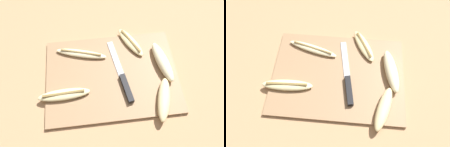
{
  "view_description": "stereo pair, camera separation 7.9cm",
  "coord_description": "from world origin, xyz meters",
  "views": [
    {
      "loc": [
        -0.04,
        -0.38,
        0.72
      ],
      "look_at": [
        0.0,
        0.0,
        0.02
      ],
      "focal_mm": 35.0,
      "sensor_mm": 36.0,
      "label": 1
    },
    {
      "loc": [
        0.03,
        -0.38,
        0.72
      ],
      "look_at": [
        0.0,
        0.0,
        0.02
      ],
      "focal_mm": 35.0,
      "sensor_mm": 36.0,
      "label": 2
    }
  ],
  "objects": [
    {
      "name": "banana_soft_right",
      "position": [
        -0.17,
        -0.06,
        0.02
      ],
      "size": [
        0.18,
        0.05,
        0.02
      ],
      "rotation": [
        0.0,
        0.0,
        1.61
      ],
      "color": "beige",
      "rests_on": "cutting_board"
    },
    {
      "name": "banana_mellow_near",
      "position": [
        0.09,
        0.13,
        0.02
      ],
      "size": [
        0.11,
        0.16,
        0.02
      ],
      "rotation": [
        0.0,
        0.0,
        0.47
      ],
      "color": "beige",
      "rests_on": "cutting_board"
    },
    {
      "name": "knife",
      "position": [
        0.04,
        -0.04,
        0.02
      ],
      "size": [
        0.07,
        0.27,
        0.02
      ],
      "rotation": [
        0.0,
        0.0,
        0.17
      ],
      "color": "black",
      "rests_on": "cutting_board"
    },
    {
      "name": "ground_plane",
      "position": [
        0.0,
        0.0,
        0.0
      ],
      "size": [
        4.0,
        4.0,
        0.0
      ],
      "primitive_type": "plane",
      "color": "tan"
    },
    {
      "name": "banana_pale_long",
      "position": [
        0.19,
        0.02,
        0.03
      ],
      "size": [
        0.07,
        0.18,
        0.04
      ],
      "rotation": [
        0.0,
        0.0,
        3.33
      ],
      "color": "beige",
      "rests_on": "cutting_board"
    },
    {
      "name": "cutting_board",
      "position": [
        0.0,
        0.0,
        0.01
      ],
      "size": [
        0.48,
        0.35,
        0.01
      ],
      "color": "#997551",
      "rests_on": "ground_plane"
    },
    {
      "name": "banana_ripe_center",
      "position": [
        0.16,
        -0.12,
        0.03
      ],
      "size": [
        0.08,
        0.17,
        0.03
      ],
      "rotation": [
        0.0,
        0.0,
        2.86
      ],
      "color": "beige",
      "rests_on": "cutting_board"
    },
    {
      "name": "banana_cream_curved",
      "position": [
        -0.11,
        0.1,
        0.02
      ],
      "size": [
        0.2,
        0.08,
        0.02
      ],
      "rotation": [
        0.0,
        0.0,
        1.3
      ],
      "color": "beige",
      "rests_on": "cutting_board"
    }
  ]
}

